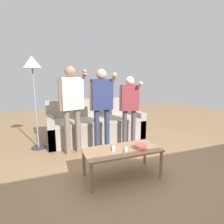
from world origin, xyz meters
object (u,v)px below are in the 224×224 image
at_px(player_right, 129,103).
at_px(couch, 96,125).
at_px(player_center, 102,101).
at_px(game_remote_wand_near, 126,150).
at_px(snack_bowl, 141,147).
at_px(coffee_table, 122,153).
at_px(floor_lamp, 32,69).
at_px(game_remote_wand_far, 114,148).
at_px(game_remote_nunchuk, 143,146).
at_px(player_left, 71,100).

bearing_deg(player_right, couch, 129.33).
xyz_separation_m(player_center, game_remote_wand_near, (0.00, -1.08, -0.55)).
height_order(couch, snack_bowl, couch).
distance_m(coffee_table, player_right, 1.35).
bearing_deg(floor_lamp, game_remote_wand_near, -54.33).
distance_m(couch, game_remote_wand_near, 1.80).
height_order(coffee_table, game_remote_wand_far, game_remote_wand_far).
bearing_deg(coffee_table, player_center, 88.72).
height_order(couch, coffee_table, couch).
bearing_deg(player_right, game_remote_wand_far, -125.70).
xyz_separation_m(snack_bowl, game_remote_nunchuk, (0.04, 0.02, -0.01)).
relative_size(player_center, game_remote_wand_near, 9.99).
relative_size(snack_bowl, player_left, 0.11).
distance_m(player_right, game_remote_wand_near, 1.37).
height_order(game_remote_nunchuk, floor_lamp, floor_lamp).
xyz_separation_m(player_right, game_remote_wand_near, (-0.60, -1.14, -0.47)).
bearing_deg(game_remote_wand_near, floor_lamp, 125.67).
height_order(game_remote_nunchuk, player_left, player_left).
distance_m(game_remote_nunchuk, player_right, 1.26).
height_order(coffee_table, floor_lamp, floor_lamp).
distance_m(couch, player_center, 0.98).
distance_m(floor_lamp, game_remote_wand_near, 2.30).
bearing_deg(couch, game_remote_wand_near, -92.12).
height_order(floor_lamp, player_center, floor_lamp).
xyz_separation_m(player_center, player_right, (0.61, 0.06, -0.08)).
height_order(player_left, game_remote_wand_near, player_left).
bearing_deg(player_center, game_remote_wand_far, -98.12).
bearing_deg(coffee_table, game_remote_wand_near, -69.98).
distance_m(coffee_table, game_remote_nunchuk, 0.31).
height_order(couch, game_remote_wand_near, couch).
height_order(couch, player_left, player_left).
xyz_separation_m(floor_lamp, game_remote_wand_near, (1.17, -1.64, -1.12)).
xyz_separation_m(coffee_table, game_remote_wand_far, (-0.12, 0.03, 0.07)).
height_order(coffee_table, game_remote_nunchuk, game_remote_nunchuk).
distance_m(coffee_table, player_center, 1.18).
bearing_deg(player_center, couch, 84.36).
relative_size(floor_lamp, player_center, 1.15).
relative_size(snack_bowl, game_remote_wand_far, 1.13).
distance_m(coffee_table, player_left, 1.37).
xyz_separation_m(couch, player_left, (-0.61, -0.63, 0.69)).
bearing_deg(player_right, snack_bowl, -108.06).
xyz_separation_m(player_right, game_remote_wand_far, (-0.74, -1.04, -0.47)).
relative_size(game_remote_nunchuk, floor_lamp, 0.05).
distance_m(coffee_table, floor_lamp, 2.27).
height_order(coffee_table, player_center, player_center).
relative_size(player_right, game_remote_wand_near, 9.14).
relative_size(snack_bowl, player_center, 0.11).
relative_size(snack_bowl, player_right, 0.12).
height_order(player_center, game_remote_wand_far, player_center).
bearing_deg(snack_bowl, player_right, 71.94).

